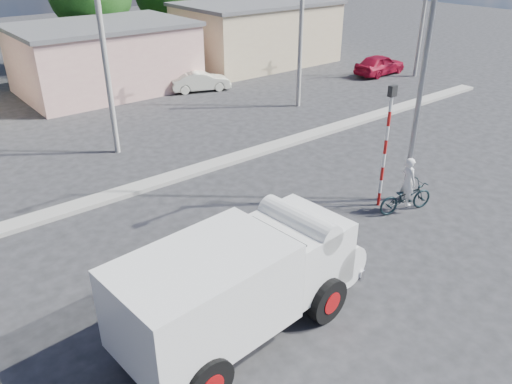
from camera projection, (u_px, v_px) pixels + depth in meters
ground_plane at (349, 255)px, 15.13m from camera, size 120.00×120.00×0.00m
median at (204, 168)px, 20.66m from camera, size 40.00×0.80×0.16m
truck at (246, 279)px, 11.66m from camera, size 6.62×2.99×2.66m
bicycle at (406, 197)px, 17.30m from camera, size 2.22×1.27×1.10m
cyclist at (407, 189)px, 17.16m from camera, size 0.57×0.72×1.72m
car_cream at (200, 81)px, 31.00m from camera, size 3.90×2.43×1.21m
car_red at (380, 64)px, 34.64m from camera, size 4.17×1.81×1.40m
traffic_pole at (387, 137)px, 16.77m from camera, size 0.28×0.18×4.36m
streetlight at (422, 64)px, 16.00m from camera, size 2.34×0.22×9.00m
building_row at (90, 57)px, 30.08m from camera, size 37.80×7.30×4.44m
utility_poles at (211, 45)px, 23.43m from camera, size 35.40×0.24×8.00m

